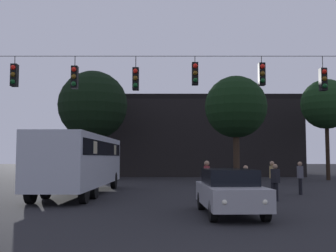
% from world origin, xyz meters
% --- Properties ---
extents(ground_plane, '(168.00, 168.00, 0.00)m').
position_xyz_m(ground_plane, '(0.00, 24.50, 0.00)').
color(ground_plane, black).
rests_on(ground_plane, ground).
extents(overhead_signal_span, '(19.02, 0.44, 6.82)m').
position_xyz_m(overhead_signal_span, '(-0.08, 11.08, 4.12)').
color(overhead_signal_span, black).
rests_on(overhead_signal_span, ground).
extents(city_bus, '(2.74, 11.05, 3.00)m').
position_xyz_m(city_bus, '(-4.71, 15.33, 1.87)').
color(city_bus, '#B7BCC6').
rests_on(city_bus, ground).
extents(car_near_right, '(1.99, 4.40, 1.52)m').
position_xyz_m(car_near_right, '(1.87, 7.92, 0.80)').
color(car_near_right, '#99999E').
rests_on(car_near_right, ground).
extents(pedestrian_crossing_left, '(0.29, 0.39, 1.77)m').
position_xyz_m(pedestrian_crossing_left, '(1.52, 12.36, 1.01)').
color(pedestrian_crossing_left, black).
rests_on(pedestrian_crossing_left, ground).
extents(pedestrian_crossing_center, '(0.35, 0.42, 1.72)m').
position_xyz_m(pedestrian_crossing_center, '(5.12, 15.03, 0.98)').
color(pedestrian_crossing_center, black).
rests_on(pedestrian_crossing_center, ground).
extents(pedestrian_crossing_right, '(0.35, 0.42, 1.62)m').
position_xyz_m(pedestrian_crossing_right, '(4.52, 12.18, 0.91)').
color(pedestrian_crossing_right, black).
rests_on(pedestrian_crossing_right, ground).
extents(pedestrian_near_bus, '(0.36, 0.42, 1.56)m').
position_xyz_m(pedestrian_near_bus, '(3.23, 12.22, 0.88)').
color(pedestrian_near_bus, black).
rests_on(pedestrian_near_bus, ground).
extents(pedestrian_trailing, '(0.26, 0.37, 1.69)m').
position_xyz_m(pedestrian_trailing, '(6.62, 15.26, 0.96)').
color(pedestrian_trailing, black).
rests_on(pedestrian_trailing, ground).
extents(corner_building, '(21.99, 13.27, 8.14)m').
position_xyz_m(corner_building, '(2.24, 40.34, 4.07)').
color(corner_building, black).
rests_on(corner_building, ground).
extents(tree_left_silhouette, '(4.24, 4.24, 8.54)m').
position_xyz_m(tree_left_silhouette, '(13.25, 28.48, 6.40)').
color(tree_left_silhouette, black).
rests_on(tree_left_silhouette, ground).
extents(tree_behind_building, '(4.59, 4.59, 7.94)m').
position_xyz_m(tree_behind_building, '(4.81, 24.06, 5.61)').
color(tree_behind_building, '#2D2116').
rests_on(tree_behind_building, ground).
extents(tree_right_far, '(5.96, 5.96, 9.37)m').
position_xyz_m(tree_right_far, '(-6.70, 29.07, 6.38)').
color(tree_right_far, '#2D2116').
rests_on(tree_right_far, ground).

